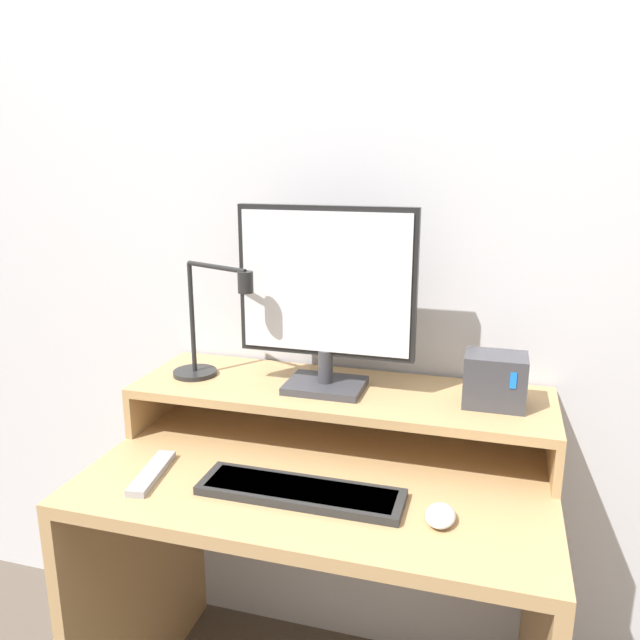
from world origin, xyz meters
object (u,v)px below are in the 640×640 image
mouse (440,515)px  monitor (326,294)px  desk_lamp (207,336)px  keyboard (300,491)px  router_dock (495,380)px  remote_control (152,473)px

mouse → monitor: bearing=136.7°
desk_lamp → keyboard: desk_lamp is taller
router_dock → mouse: 0.36m
keyboard → mouse: size_ratio=4.99×
desk_lamp → remote_control: desk_lamp is taller
mouse → router_dock: bearing=74.6°
keyboard → remote_control: bearing=-177.7°
monitor → router_dock: (0.40, 0.01, -0.18)m
desk_lamp → remote_control: bearing=-92.2°
monitor → desk_lamp: 0.33m
router_dock → remote_control: 0.80m
desk_lamp → router_dock: bearing=2.3°
monitor → keyboard: (0.03, -0.28, -0.36)m
monitor → keyboard: size_ratio=1.03×
mouse → remote_control: mouse is taller
monitor → remote_control: 0.56m
monitor → desk_lamp: size_ratio=1.47×
monitor → mouse: bearing=-43.3°
desk_lamp → mouse: 0.72m
monitor → mouse: (0.31, -0.30, -0.35)m
mouse → remote_control: size_ratio=0.45×
remote_control → router_dock: bearing=23.1°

